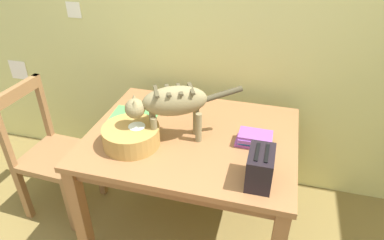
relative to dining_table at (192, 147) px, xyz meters
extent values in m
cube|color=#D1CE7F|center=(0.07, 0.67, 0.58)|extent=(5.32, 0.10, 2.50)
cube|color=white|center=(-1.06, 0.62, 0.59)|extent=(0.11, 0.01, 0.11)
cube|color=white|center=(-1.71, 0.62, 0.05)|extent=(0.16, 0.01, 0.16)
cube|color=#94623A|center=(0.00, 0.00, 0.07)|extent=(1.21, 0.95, 0.03)
cube|color=brown|center=(0.00, 0.00, 0.02)|extent=(1.13, 0.87, 0.07)
cube|color=#94623A|center=(-0.55, -0.43, -0.31)|extent=(0.07, 0.07, 0.72)
cube|color=#94623A|center=(-0.55, 0.43, -0.31)|extent=(0.07, 0.07, 0.72)
cube|color=#94623A|center=(0.55, 0.43, -0.31)|extent=(0.07, 0.07, 0.72)
ellipsoid|color=olive|center=(-0.08, -0.07, 0.34)|extent=(0.38, 0.28, 0.17)
cube|color=#48412B|center=(0.00, -0.03, 0.41)|extent=(0.08, 0.13, 0.01)
cube|color=#48412B|center=(-0.05, -0.06, 0.41)|extent=(0.08, 0.13, 0.01)
cube|color=#48412B|center=(-0.11, -0.09, 0.41)|extent=(0.08, 0.13, 0.01)
cube|color=#48412B|center=(-0.16, -0.11, 0.41)|extent=(0.08, 0.13, 0.01)
cylinder|color=olive|center=(-0.17, -0.16, 0.18)|extent=(0.04, 0.04, 0.18)
cylinder|color=olive|center=(-0.20, -0.09, 0.18)|extent=(0.04, 0.04, 0.18)
cylinder|color=olive|center=(0.05, -0.05, 0.18)|extent=(0.04, 0.04, 0.18)
cylinder|color=olive|center=(0.02, 0.02, 0.18)|extent=(0.04, 0.04, 0.18)
sphere|color=olive|center=(-0.27, -0.16, 0.32)|extent=(0.11, 0.11, 0.11)
cone|color=olive|center=(-0.26, -0.19, 0.36)|extent=(0.04, 0.04, 0.04)
cone|color=olive|center=(-0.28, -0.14, 0.36)|extent=(0.04, 0.04, 0.04)
cylinder|color=#48412B|center=(0.17, 0.05, 0.36)|extent=(0.20, 0.12, 0.08)
cylinder|color=#42944E|center=(-0.27, -0.16, 0.10)|extent=(0.21, 0.21, 0.03)
cylinder|color=white|center=(-0.27, -0.16, 0.16)|extent=(0.09, 0.09, 0.09)
torus|color=white|center=(-0.21, -0.16, 0.17)|extent=(0.06, 0.01, 0.06)
cube|color=#4E9F4F|center=(-0.41, 0.10, 0.09)|extent=(0.31, 0.25, 0.01)
cube|color=#974397|center=(0.35, 0.00, 0.10)|extent=(0.19, 0.12, 0.02)
cube|color=#3683C5|center=(0.37, 0.01, 0.12)|extent=(0.19, 0.12, 0.02)
cube|color=#8B4DA6|center=(0.36, -0.01, 0.14)|extent=(0.19, 0.12, 0.02)
cube|color=#8A469B|center=(0.36, 0.00, 0.15)|extent=(0.18, 0.12, 0.02)
cylinder|color=#AA813F|center=(-0.30, -0.18, 0.15)|extent=(0.32, 0.32, 0.11)
cylinder|color=#4C3A1C|center=(-0.30, -0.18, 0.15)|extent=(0.26, 0.26, 0.10)
cube|color=black|center=(0.42, -0.30, 0.18)|extent=(0.12, 0.20, 0.17)
cube|color=black|center=(0.40, -0.30, 0.26)|extent=(0.02, 0.14, 0.01)
cube|color=black|center=(0.44, -0.30, 0.26)|extent=(0.02, 0.14, 0.01)
cube|color=olive|center=(-0.94, -0.05, -0.22)|extent=(0.44, 0.44, 0.04)
cube|color=olive|center=(-1.13, -0.05, 0.24)|extent=(0.06, 0.42, 0.08)
cube|color=olive|center=(-1.12, 0.14, 0.04)|extent=(0.04, 0.04, 0.48)
cube|color=olive|center=(-1.14, -0.24, 0.04)|extent=(0.04, 0.04, 0.48)
cube|color=olive|center=(-0.75, 0.12, -0.46)|extent=(0.04, 0.04, 0.42)
cube|color=olive|center=(-0.76, -0.25, -0.46)|extent=(0.04, 0.04, 0.42)
cube|color=olive|center=(-1.12, 0.14, -0.46)|extent=(0.04, 0.04, 0.42)
cube|color=olive|center=(-1.14, -0.23, -0.46)|extent=(0.04, 0.04, 0.42)
camera|label=1|loc=(0.44, -1.60, 1.21)|focal=31.92mm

